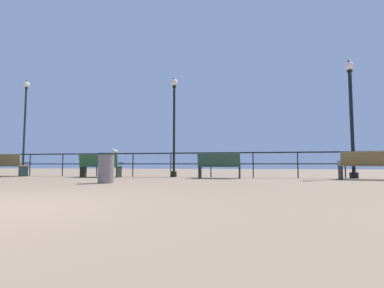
{
  "coord_description": "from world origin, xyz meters",
  "views": [
    {
      "loc": [
        2.98,
        -2.71,
        0.51
      ],
      "look_at": [
        0.97,
        7.95,
        1.3
      ],
      "focal_mm": 26.27,
      "sensor_mm": 36.0,
      "label": 1
    }
  ],
  "objects_px": {
    "bench_far_left": "(7,164)",
    "bench_near_right": "(219,164)",
    "bench_near_left": "(100,165)",
    "trash_bin": "(106,168)",
    "lamppost_left": "(25,122)",
    "seagull_on_rail": "(115,151)",
    "lamppost_center": "(174,118)",
    "bench_far_right": "(367,164)",
    "lamppost_right": "(351,111)"
  },
  "relations": [
    {
      "from": "bench_far_left",
      "to": "bench_near_right",
      "type": "relative_size",
      "value": 1.02
    },
    {
      "from": "bench_near_left",
      "to": "bench_near_right",
      "type": "xyz_separation_m",
      "value": [
        4.78,
        0.01,
        0.01
      ]
    },
    {
      "from": "trash_bin",
      "to": "bench_far_left",
      "type": "bearing_deg",
      "value": 152.89
    },
    {
      "from": "lamppost_left",
      "to": "seagull_on_rail",
      "type": "bearing_deg",
      "value": -2.32
    },
    {
      "from": "lamppost_center",
      "to": "trash_bin",
      "type": "distance_m",
      "value": 4.71
    },
    {
      "from": "bench_far_right",
      "to": "bench_near_right",
      "type": "bearing_deg",
      "value": 179.99
    },
    {
      "from": "trash_bin",
      "to": "bench_far_right",
      "type": "bearing_deg",
      "value": 22.42
    },
    {
      "from": "lamppost_left",
      "to": "seagull_on_rail",
      "type": "xyz_separation_m",
      "value": [
        4.63,
        -0.19,
        -1.43
      ]
    },
    {
      "from": "lamppost_left",
      "to": "bench_far_right",
      "type": "bearing_deg",
      "value": -3.79
    },
    {
      "from": "trash_bin",
      "to": "lamppost_right",
      "type": "bearing_deg",
      "value": 28.34
    },
    {
      "from": "bench_near_right",
      "to": "bench_far_right",
      "type": "height_order",
      "value": "bench_far_right"
    },
    {
      "from": "lamppost_center",
      "to": "lamppost_right",
      "type": "relative_size",
      "value": 0.94
    },
    {
      "from": "bench_near_right",
      "to": "bench_far_left",
      "type": "bearing_deg",
      "value": -179.95
    },
    {
      "from": "bench_near_left",
      "to": "lamppost_center",
      "type": "relative_size",
      "value": 0.39
    },
    {
      "from": "seagull_on_rail",
      "to": "lamppost_center",
      "type": "bearing_deg",
      "value": 4.18
    },
    {
      "from": "bench_far_right",
      "to": "lamppost_left",
      "type": "relative_size",
      "value": 0.38
    },
    {
      "from": "bench_far_right",
      "to": "lamppost_right",
      "type": "xyz_separation_m",
      "value": [
        -0.1,
        0.94,
        1.97
      ]
    },
    {
      "from": "bench_near_right",
      "to": "lamppost_left",
      "type": "distance_m",
      "value": 9.42
    },
    {
      "from": "lamppost_right",
      "to": "bench_far_left",
      "type": "bearing_deg",
      "value": -176.14
    },
    {
      "from": "bench_near_right",
      "to": "trash_bin",
      "type": "bearing_deg",
      "value": -131.18
    },
    {
      "from": "bench_far_left",
      "to": "bench_near_right",
      "type": "height_order",
      "value": "bench_far_left"
    },
    {
      "from": "seagull_on_rail",
      "to": "lamppost_right",
      "type": "bearing_deg",
      "value": 1.14
    },
    {
      "from": "bench_far_left",
      "to": "lamppost_center",
      "type": "relative_size",
      "value": 0.38
    },
    {
      "from": "lamppost_right",
      "to": "trash_bin",
      "type": "xyz_separation_m",
      "value": [
        -7.72,
        -4.16,
        -2.09
      ]
    },
    {
      "from": "bench_far_right",
      "to": "lamppost_right",
      "type": "distance_m",
      "value": 2.18
    },
    {
      "from": "bench_far_right",
      "to": "lamppost_right",
      "type": "height_order",
      "value": "lamppost_right"
    },
    {
      "from": "lamppost_center",
      "to": "lamppost_right",
      "type": "bearing_deg",
      "value": 0.0
    },
    {
      "from": "bench_far_left",
      "to": "lamppost_center",
      "type": "xyz_separation_m",
      "value": [
        7.14,
        0.94,
        1.92
      ]
    },
    {
      "from": "bench_near_left",
      "to": "lamppost_right",
      "type": "distance_m",
      "value": 9.93
    },
    {
      "from": "lamppost_right",
      "to": "seagull_on_rail",
      "type": "distance_m",
      "value": 9.53
    },
    {
      "from": "lamppost_right",
      "to": "trash_bin",
      "type": "bearing_deg",
      "value": -151.66
    },
    {
      "from": "bench_far_left",
      "to": "lamppost_left",
      "type": "relative_size",
      "value": 0.36
    },
    {
      "from": "bench_near_right",
      "to": "bench_far_right",
      "type": "distance_m",
      "value": 4.99
    },
    {
      "from": "bench_near_right",
      "to": "lamppost_center",
      "type": "xyz_separation_m",
      "value": [
        -1.96,
        0.94,
        1.93
      ]
    },
    {
      "from": "bench_far_left",
      "to": "lamppost_left",
      "type": "height_order",
      "value": "lamppost_left"
    },
    {
      "from": "lamppost_right",
      "to": "trash_bin",
      "type": "distance_m",
      "value": 9.01
    },
    {
      "from": "bench_far_right",
      "to": "lamppost_center",
      "type": "bearing_deg",
      "value": 172.33
    },
    {
      "from": "bench_near_left",
      "to": "lamppost_left",
      "type": "relative_size",
      "value": 0.37
    },
    {
      "from": "lamppost_left",
      "to": "bench_near_left",
      "type": "bearing_deg",
      "value": -12.15
    },
    {
      "from": "seagull_on_rail",
      "to": "trash_bin",
      "type": "distance_m",
      "value": 4.38
    },
    {
      "from": "bench_far_left",
      "to": "lamppost_left",
      "type": "distance_m",
      "value": 2.21
    },
    {
      "from": "bench_near_left",
      "to": "lamppost_left",
      "type": "distance_m",
      "value": 4.9
    },
    {
      "from": "seagull_on_rail",
      "to": "bench_far_left",
      "type": "bearing_deg",
      "value": -170.61
    },
    {
      "from": "bench_far_left",
      "to": "lamppost_right",
      "type": "bearing_deg",
      "value": 3.86
    },
    {
      "from": "bench_far_right",
      "to": "seagull_on_rail",
      "type": "distance_m",
      "value": 9.57
    },
    {
      "from": "lamppost_right",
      "to": "seagull_on_rail",
      "type": "relative_size",
      "value": 11.64
    },
    {
      "from": "seagull_on_rail",
      "to": "trash_bin",
      "type": "xyz_separation_m",
      "value": [
        1.7,
        -3.97,
        -0.67
      ]
    },
    {
      "from": "bench_near_left",
      "to": "bench_near_right",
      "type": "bearing_deg",
      "value": 0.07
    },
    {
      "from": "lamppost_center",
      "to": "seagull_on_rail",
      "type": "relative_size",
      "value": 10.93
    },
    {
      "from": "lamppost_left",
      "to": "seagull_on_rail",
      "type": "distance_m",
      "value": 4.85
    }
  ]
}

